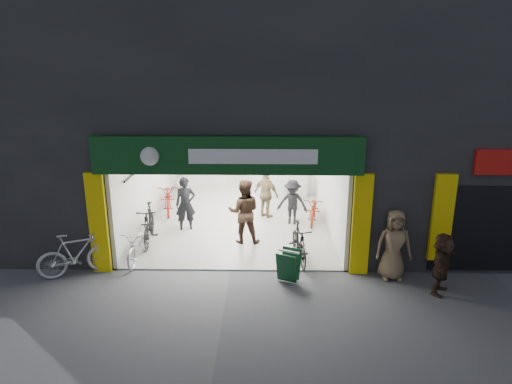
{
  "coord_description": "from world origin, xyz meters",
  "views": [
    {
      "loc": [
        0.86,
        -10.59,
        5.29
      ],
      "look_at": [
        0.64,
        1.5,
        1.67
      ],
      "focal_mm": 32.0,
      "sensor_mm": 36.0,
      "label": 1
    }
  ],
  "objects_px": {
    "bike_left_front": "(138,244)",
    "sandwich_board": "(289,265)",
    "parked_bike": "(77,254)",
    "bike_right_front": "(299,243)",
    "pedestrian_near": "(394,245)"
  },
  "relations": [
    {
      "from": "parked_bike",
      "to": "pedestrian_near",
      "type": "height_order",
      "value": "pedestrian_near"
    },
    {
      "from": "parked_bike",
      "to": "sandwich_board",
      "type": "distance_m",
      "value": 5.25
    },
    {
      "from": "bike_left_front",
      "to": "parked_bike",
      "type": "relative_size",
      "value": 0.93
    },
    {
      "from": "bike_right_front",
      "to": "pedestrian_near",
      "type": "height_order",
      "value": "pedestrian_near"
    },
    {
      "from": "bike_right_front",
      "to": "pedestrian_near",
      "type": "distance_m",
      "value": 2.42
    },
    {
      "from": "sandwich_board",
      "to": "pedestrian_near",
      "type": "bearing_deg",
      "value": 28.66
    },
    {
      "from": "pedestrian_near",
      "to": "bike_left_front",
      "type": "bearing_deg",
      "value": 172.69
    },
    {
      "from": "bike_right_front",
      "to": "sandwich_board",
      "type": "bearing_deg",
      "value": -113.69
    },
    {
      "from": "parked_bike",
      "to": "sandwich_board",
      "type": "height_order",
      "value": "parked_bike"
    },
    {
      "from": "bike_left_front",
      "to": "bike_right_front",
      "type": "bearing_deg",
      "value": 1.32
    },
    {
      "from": "bike_right_front",
      "to": "pedestrian_near",
      "type": "bearing_deg",
      "value": -29.13
    },
    {
      "from": "parked_bike",
      "to": "sandwich_board",
      "type": "xyz_separation_m",
      "value": [
        5.25,
        -0.2,
        -0.15
      ]
    },
    {
      "from": "bike_right_front",
      "to": "sandwich_board",
      "type": "relative_size",
      "value": 2.28
    },
    {
      "from": "bike_left_front",
      "to": "sandwich_board",
      "type": "distance_m",
      "value": 4.11
    },
    {
      "from": "bike_right_front",
      "to": "parked_bike",
      "type": "xyz_separation_m",
      "value": [
        -5.58,
        -0.91,
        0.04
      ]
    }
  ]
}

